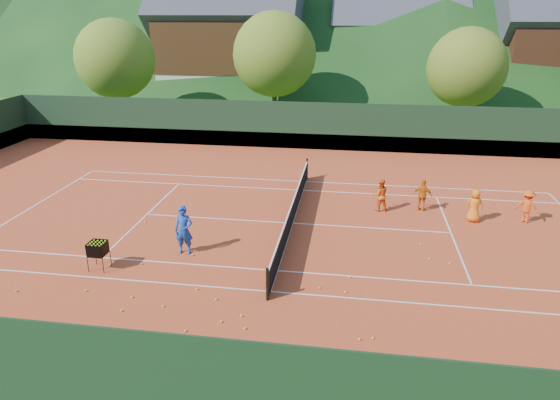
# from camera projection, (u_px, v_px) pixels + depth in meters

# --- Properties ---
(ground) EXTENTS (400.00, 400.00, 0.00)m
(ground) POSITION_uv_depth(u_px,v_px,m) (292.00, 224.00, 20.85)
(ground) COLOR #2F4F18
(ground) RESTS_ON ground
(clay_court) EXTENTS (40.00, 24.00, 0.02)m
(clay_court) POSITION_uv_depth(u_px,v_px,m) (292.00, 223.00, 20.85)
(clay_court) COLOR #BC3F1E
(clay_court) RESTS_ON ground
(coach) EXTENTS (0.68, 0.46, 1.83)m
(coach) POSITION_uv_depth(u_px,v_px,m) (184.00, 230.00, 17.97)
(coach) COLOR #1945A8
(coach) RESTS_ON clay_court
(student_a) EXTENTS (0.82, 0.70, 1.46)m
(student_a) POSITION_uv_depth(u_px,v_px,m) (380.00, 195.00, 21.91)
(student_a) COLOR orange
(student_a) RESTS_ON clay_court
(student_b) EXTENTS (0.91, 0.62, 1.43)m
(student_b) POSITION_uv_depth(u_px,v_px,m) (423.00, 195.00, 21.92)
(student_b) COLOR orange
(student_b) RESTS_ON clay_court
(student_c) EXTENTS (0.79, 0.61, 1.43)m
(student_c) POSITION_uv_depth(u_px,v_px,m) (475.00, 206.00, 20.78)
(student_c) COLOR orange
(student_c) RESTS_ON clay_court
(student_d) EXTENTS (1.05, 0.84, 1.43)m
(student_d) POSITION_uv_depth(u_px,v_px,m) (527.00, 206.00, 20.71)
(student_d) COLOR #F25215
(student_d) RESTS_ON clay_court
(tennis_ball_1) EXTENTS (0.07, 0.07, 0.07)m
(tennis_ball_1) POSITION_uv_depth(u_px,v_px,m) (346.00, 292.00, 15.68)
(tennis_ball_1) COLOR yellow
(tennis_ball_1) RESTS_ON clay_court
(tennis_ball_2) EXTENTS (0.07, 0.07, 0.07)m
(tennis_ball_2) POSITION_uv_depth(u_px,v_px,m) (450.00, 263.00, 17.47)
(tennis_ball_2) COLOR yellow
(tennis_ball_2) RESTS_ON clay_court
(tennis_ball_3) EXTENTS (0.07, 0.07, 0.07)m
(tennis_ball_3) POSITION_uv_depth(u_px,v_px,m) (319.00, 287.00, 15.94)
(tennis_ball_3) COLOR yellow
(tennis_ball_3) RESTS_ON clay_court
(tennis_ball_4) EXTENTS (0.07, 0.07, 0.07)m
(tennis_ball_4) POSITION_uv_depth(u_px,v_px,m) (216.00, 299.00, 15.30)
(tennis_ball_4) COLOR yellow
(tennis_ball_4) RESTS_ON clay_court
(tennis_ball_5) EXTENTS (0.07, 0.07, 0.07)m
(tennis_ball_5) POSITION_uv_depth(u_px,v_px,m) (17.00, 291.00, 15.75)
(tennis_ball_5) COLOR yellow
(tennis_ball_5) RESTS_ON clay_court
(tennis_ball_6) EXTENTS (0.07, 0.07, 0.07)m
(tennis_ball_6) POSITION_uv_depth(u_px,v_px,m) (163.00, 306.00, 14.93)
(tennis_ball_6) COLOR yellow
(tennis_ball_6) RESTS_ON clay_court
(tennis_ball_7) EXTENTS (0.07, 0.07, 0.07)m
(tennis_ball_7) POSITION_uv_depth(u_px,v_px,m) (145.00, 222.00, 20.91)
(tennis_ball_7) COLOR yellow
(tennis_ball_7) RESTS_ON clay_court
(tennis_ball_8) EXTENTS (0.07, 0.07, 0.07)m
(tennis_ball_8) POSITION_uv_depth(u_px,v_px,m) (429.00, 259.00, 17.78)
(tennis_ball_8) COLOR yellow
(tennis_ball_8) RESTS_ON clay_court
(tennis_ball_9) EXTENTS (0.07, 0.07, 0.07)m
(tennis_ball_9) POSITION_uv_depth(u_px,v_px,m) (420.00, 244.00, 18.89)
(tennis_ball_9) COLOR yellow
(tennis_ball_9) RESTS_ON clay_court
(tennis_ball_10) EXTENTS (0.07, 0.07, 0.07)m
(tennis_ball_10) POSITION_uv_depth(u_px,v_px,m) (90.00, 341.00, 13.35)
(tennis_ball_10) COLOR yellow
(tennis_ball_10) RESTS_ON clay_court
(tennis_ball_11) EXTENTS (0.07, 0.07, 0.07)m
(tennis_ball_11) POSITION_uv_depth(u_px,v_px,m) (240.00, 365.00, 12.46)
(tennis_ball_11) COLOR yellow
(tennis_ball_11) RESTS_ON clay_court
(tennis_ball_12) EXTENTS (0.07, 0.07, 0.07)m
(tennis_ball_12) POSITION_uv_depth(u_px,v_px,m) (221.00, 321.00, 14.20)
(tennis_ball_12) COLOR yellow
(tennis_ball_12) RESTS_ON clay_court
(tennis_ball_13) EXTENTS (0.07, 0.07, 0.07)m
(tennis_ball_13) POSITION_uv_depth(u_px,v_px,m) (197.00, 289.00, 15.85)
(tennis_ball_13) COLOR yellow
(tennis_ball_13) RESTS_ON clay_court
(tennis_ball_14) EXTENTS (0.07, 0.07, 0.07)m
(tennis_ball_14) POSITION_uv_depth(u_px,v_px,m) (86.00, 291.00, 15.77)
(tennis_ball_14) COLOR yellow
(tennis_ball_14) RESTS_ON clay_court
(tennis_ball_15) EXTENTS (0.07, 0.07, 0.07)m
(tennis_ball_15) POSITION_uv_depth(u_px,v_px,m) (123.00, 236.00, 19.57)
(tennis_ball_15) COLOR yellow
(tennis_ball_15) RESTS_ON clay_court
(tennis_ball_16) EXTENTS (0.07, 0.07, 0.07)m
(tennis_ball_16) POSITION_uv_depth(u_px,v_px,m) (127.00, 353.00, 12.90)
(tennis_ball_16) COLOR yellow
(tennis_ball_16) RESTS_ON clay_court
(tennis_ball_17) EXTENTS (0.07, 0.07, 0.07)m
(tennis_ball_17) POSITION_uv_depth(u_px,v_px,m) (185.00, 331.00, 13.78)
(tennis_ball_17) COLOR yellow
(tennis_ball_17) RESTS_ON clay_court
(tennis_ball_18) EXTENTS (0.07, 0.07, 0.07)m
(tennis_ball_18) POSITION_uv_depth(u_px,v_px,m) (359.00, 339.00, 13.44)
(tennis_ball_18) COLOR yellow
(tennis_ball_18) RESTS_ON clay_court
(tennis_ball_19) EXTENTS (0.07, 0.07, 0.07)m
(tennis_ball_19) POSITION_uv_depth(u_px,v_px,m) (245.00, 372.00, 12.22)
(tennis_ball_19) COLOR yellow
(tennis_ball_19) RESTS_ON clay_court
(tennis_ball_20) EXTENTS (0.07, 0.07, 0.07)m
(tennis_ball_20) POSITION_uv_depth(u_px,v_px,m) (122.00, 310.00, 14.72)
(tennis_ball_20) COLOR yellow
(tennis_ball_20) RESTS_ON clay_court
(tennis_ball_21) EXTENTS (0.07, 0.07, 0.07)m
(tennis_ball_21) POSITION_uv_depth(u_px,v_px,m) (193.00, 255.00, 18.06)
(tennis_ball_21) COLOR yellow
(tennis_ball_21) RESTS_ON clay_court
(tennis_ball_22) EXTENTS (0.07, 0.07, 0.07)m
(tennis_ball_22) POSITION_uv_depth(u_px,v_px,m) (350.00, 277.00, 16.57)
(tennis_ball_22) COLOR yellow
(tennis_ball_22) RESTS_ON clay_court
(tennis_ball_23) EXTENTS (0.07, 0.07, 0.07)m
(tennis_ball_23) POSITION_uv_depth(u_px,v_px,m) (141.00, 264.00, 17.43)
(tennis_ball_23) COLOR yellow
(tennis_ball_23) RESTS_ON clay_court
(tennis_ball_24) EXTENTS (0.07, 0.07, 0.07)m
(tennis_ball_24) POSITION_uv_depth(u_px,v_px,m) (242.00, 316.00, 14.46)
(tennis_ball_24) COLOR yellow
(tennis_ball_24) RESTS_ON clay_court
(tennis_ball_26) EXTENTS (0.07, 0.07, 0.07)m
(tennis_ball_26) POSITION_uv_depth(u_px,v_px,m) (132.00, 297.00, 15.41)
(tennis_ball_26) COLOR yellow
(tennis_ball_26) RESTS_ON clay_court
(tennis_ball_27) EXTENTS (0.07, 0.07, 0.07)m
(tennis_ball_27) POSITION_uv_depth(u_px,v_px,m) (363.00, 382.00, 11.89)
(tennis_ball_27) COLOR yellow
(tennis_ball_27) RESTS_ON clay_court
(tennis_ball_28) EXTENTS (0.07, 0.07, 0.07)m
(tennis_ball_28) POSITION_uv_depth(u_px,v_px,m) (245.00, 328.00, 13.89)
(tennis_ball_28) COLOR yellow
(tennis_ball_28) RESTS_ON clay_court
(tennis_ball_29) EXTENTS (0.07, 0.07, 0.07)m
(tennis_ball_29) POSITION_uv_depth(u_px,v_px,m) (373.00, 338.00, 13.48)
(tennis_ball_29) COLOR yellow
(tennis_ball_29) RESTS_ON clay_court
(court_lines) EXTENTS (23.83, 11.03, 0.00)m
(court_lines) POSITION_uv_depth(u_px,v_px,m) (292.00, 223.00, 20.84)
(court_lines) COLOR white
(court_lines) RESTS_ON clay_court
(tennis_net) EXTENTS (0.10, 12.07, 1.10)m
(tennis_net) POSITION_uv_depth(u_px,v_px,m) (292.00, 212.00, 20.67)
(tennis_net) COLOR black
(tennis_net) RESTS_ON clay_court
(perimeter_fence) EXTENTS (40.40, 24.24, 3.00)m
(perimeter_fence) POSITION_uv_depth(u_px,v_px,m) (293.00, 195.00, 20.40)
(perimeter_fence) COLOR black
(perimeter_fence) RESTS_ON clay_court
(ball_hopper) EXTENTS (0.57, 0.57, 1.00)m
(ball_hopper) POSITION_uv_depth(u_px,v_px,m) (98.00, 249.00, 16.91)
(ball_hopper) COLOR black
(ball_hopper) RESTS_ON clay_court
(chalet_left) EXTENTS (13.80, 9.93, 12.92)m
(chalet_left) POSITION_uv_depth(u_px,v_px,m) (230.00, 40.00, 47.96)
(chalet_left) COLOR beige
(chalet_left) RESTS_ON ground
(chalet_mid) EXTENTS (12.65, 8.82, 11.45)m
(chalet_mid) POSITION_uv_depth(u_px,v_px,m) (396.00, 46.00, 49.64)
(chalet_mid) COLOR beige
(chalet_mid) RESTS_ON ground
(tree_a) EXTENTS (6.00, 6.00, 7.88)m
(tree_a) POSITION_uv_depth(u_px,v_px,m) (115.00, 59.00, 37.99)
(tree_a) COLOR #3E2819
(tree_a) RESTS_ON ground
(tree_b) EXTENTS (6.40, 6.40, 8.40)m
(tree_b) POSITION_uv_depth(u_px,v_px,m) (274.00, 54.00, 38.04)
(tree_b) COLOR #3E2818
(tree_b) RESTS_ON ground
(tree_c) EXTENTS (5.60, 5.60, 7.35)m
(tree_c) POSITION_uv_depth(u_px,v_px,m) (467.00, 68.00, 35.38)
(tree_c) COLOR #3C2718
(tree_c) RESTS_ON ground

